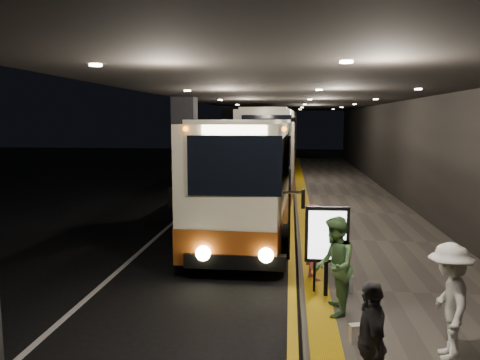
{
  "coord_description": "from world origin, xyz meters",
  "views": [
    {
      "loc": [
        2.26,
        -12.53,
        3.61
      ],
      "look_at": [
        0.7,
        2.12,
        1.7
      ],
      "focal_mm": 35.0,
      "sensor_mm": 36.0,
      "label": 1
    }
  ],
  "objects_px": {
    "passenger_waiting_green": "(335,266)",
    "info_sign": "(327,236)",
    "passenger_waiting_grey": "(371,342)",
    "bag_plain": "(357,333)",
    "bag_polka": "(347,284)",
    "coach_main": "(254,178)",
    "passenger_boarding": "(314,242)",
    "coach_second": "(272,146)",
    "stanchion_post": "(314,264)",
    "passenger_waiting_white": "(449,301)"
  },
  "relations": [
    {
      "from": "stanchion_post",
      "to": "bag_plain",
      "type": "bearing_deg",
      "value": -75.31
    },
    {
      "from": "passenger_waiting_grey",
      "to": "bag_plain",
      "type": "xyz_separation_m",
      "value": [
        0.07,
        1.57,
        -0.63
      ]
    },
    {
      "from": "info_sign",
      "to": "bag_polka",
      "type": "bearing_deg",
      "value": 29.73
    },
    {
      "from": "passenger_waiting_white",
      "to": "passenger_waiting_grey",
      "type": "relative_size",
      "value": 1.1
    },
    {
      "from": "coach_main",
      "to": "bag_plain",
      "type": "height_order",
      "value": "coach_main"
    },
    {
      "from": "coach_second",
      "to": "passenger_waiting_grey",
      "type": "height_order",
      "value": "coach_second"
    },
    {
      "from": "bag_polka",
      "to": "bag_plain",
      "type": "height_order",
      "value": "bag_polka"
    },
    {
      "from": "passenger_waiting_green",
      "to": "passenger_boarding",
      "type": "bearing_deg",
      "value": -167.93
    },
    {
      "from": "bag_plain",
      "to": "passenger_waiting_green",
      "type": "bearing_deg",
      "value": 103.77
    },
    {
      "from": "bag_polka",
      "to": "info_sign",
      "type": "xyz_separation_m",
      "value": [
        -0.44,
        -0.26,
        1.05
      ]
    },
    {
      "from": "bag_plain",
      "to": "stanchion_post",
      "type": "xyz_separation_m",
      "value": [
        -0.55,
        2.11,
        0.44
      ]
    },
    {
      "from": "passenger_waiting_grey",
      "to": "bag_plain",
      "type": "distance_m",
      "value": 1.7
    },
    {
      "from": "passenger_waiting_grey",
      "to": "info_sign",
      "type": "xyz_separation_m",
      "value": [
        -0.27,
        3.47,
        0.43
      ]
    },
    {
      "from": "passenger_waiting_grey",
      "to": "coach_main",
      "type": "bearing_deg",
      "value": -168.73
    },
    {
      "from": "coach_second",
      "to": "bag_plain",
      "type": "relative_size",
      "value": 44.5
    },
    {
      "from": "stanchion_post",
      "to": "coach_second",
      "type": "bearing_deg",
      "value": 94.81
    },
    {
      "from": "coach_main",
      "to": "passenger_waiting_grey",
      "type": "bearing_deg",
      "value": -75.18
    },
    {
      "from": "coach_second",
      "to": "bag_polka",
      "type": "bearing_deg",
      "value": -81.08
    },
    {
      "from": "passenger_waiting_green",
      "to": "passenger_waiting_white",
      "type": "distance_m",
      "value": 2.05
    },
    {
      "from": "coach_second",
      "to": "passenger_waiting_green",
      "type": "relative_size",
      "value": 7.42
    },
    {
      "from": "coach_main",
      "to": "stanchion_post",
      "type": "distance_m",
      "value": 6.49
    },
    {
      "from": "coach_second",
      "to": "info_sign",
      "type": "bearing_deg",
      "value": -82.42
    },
    {
      "from": "passenger_boarding",
      "to": "stanchion_post",
      "type": "xyz_separation_m",
      "value": [
        -0.03,
        -0.77,
        -0.25
      ]
    },
    {
      "from": "passenger_boarding",
      "to": "passenger_waiting_white",
      "type": "relative_size",
      "value": 0.97
    },
    {
      "from": "coach_main",
      "to": "info_sign",
      "type": "relative_size",
      "value": 6.31
    },
    {
      "from": "passenger_boarding",
      "to": "bag_plain",
      "type": "height_order",
      "value": "passenger_boarding"
    },
    {
      "from": "passenger_waiting_grey",
      "to": "stanchion_post",
      "type": "distance_m",
      "value": 3.72
    },
    {
      "from": "passenger_waiting_grey",
      "to": "stanchion_post",
      "type": "relative_size",
      "value": 1.33
    },
    {
      "from": "coach_second",
      "to": "bag_plain",
      "type": "distance_m",
      "value": 21.85
    },
    {
      "from": "coach_second",
      "to": "info_sign",
      "type": "height_order",
      "value": "coach_second"
    },
    {
      "from": "bag_polka",
      "to": "bag_plain",
      "type": "xyz_separation_m",
      "value": [
        -0.1,
        -2.16,
        -0.02
      ]
    },
    {
      "from": "coach_main",
      "to": "coach_second",
      "type": "xyz_separation_m",
      "value": [
        0.05,
        13.37,
        0.28
      ]
    },
    {
      "from": "passenger_boarding",
      "to": "passenger_waiting_green",
      "type": "distance_m",
      "value": 1.84
    },
    {
      "from": "coach_second",
      "to": "coach_main",
      "type": "bearing_deg",
      "value": -88.02
    },
    {
      "from": "passenger_boarding",
      "to": "stanchion_post",
      "type": "height_order",
      "value": "passenger_boarding"
    },
    {
      "from": "coach_second",
      "to": "passenger_waiting_green",
      "type": "bearing_deg",
      "value": -82.43
    },
    {
      "from": "bag_polka",
      "to": "coach_main",
      "type": "bearing_deg",
      "value": 110.93
    },
    {
      "from": "passenger_boarding",
      "to": "passenger_waiting_grey",
      "type": "height_order",
      "value": "passenger_boarding"
    },
    {
      "from": "passenger_waiting_white",
      "to": "bag_plain",
      "type": "bearing_deg",
      "value": -97.85
    },
    {
      "from": "coach_second",
      "to": "stanchion_post",
      "type": "distance_m",
      "value": 19.67
    },
    {
      "from": "bag_polka",
      "to": "bag_plain",
      "type": "distance_m",
      "value": 2.16
    },
    {
      "from": "bag_polka",
      "to": "info_sign",
      "type": "distance_m",
      "value": 1.16
    },
    {
      "from": "coach_main",
      "to": "passenger_waiting_grey",
      "type": "relative_size",
      "value": 7.27
    },
    {
      "from": "passenger_waiting_green",
      "to": "info_sign",
      "type": "relative_size",
      "value": 0.98
    },
    {
      "from": "passenger_waiting_white",
      "to": "stanchion_post",
      "type": "relative_size",
      "value": 1.46
    },
    {
      "from": "passenger_waiting_white",
      "to": "stanchion_post",
      "type": "height_order",
      "value": "passenger_waiting_white"
    },
    {
      "from": "passenger_waiting_green",
      "to": "passenger_waiting_grey",
      "type": "bearing_deg",
      "value": 8.03
    },
    {
      "from": "coach_main",
      "to": "stanchion_post",
      "type": "relative_size",
      "value": 9.67
    },
    {
      "from": "coach_second",
      "to": "bag_polka",
      "type": "height_order",
      "value": "coach_second"
    },
    {
      "from": "passenger_waiting_green",
      "to": "bag_polka",
      "type": "relative_size",
      "value": 5.32
    }
  ]
}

